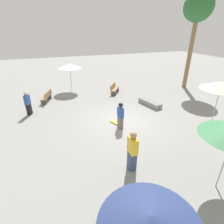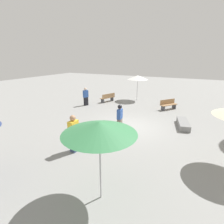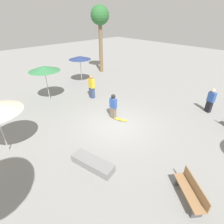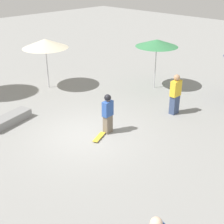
{
  "view_description": "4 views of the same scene",
  "coord_description": "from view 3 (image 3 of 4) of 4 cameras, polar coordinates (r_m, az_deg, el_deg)",
  "views": [
    {
      "loc": [
        -9.11,
        4.05,
        5.41
      ],
      "look_at": [
        -0.5,
        0.87,
        1.0
      ],
      "focal_mm": 28.0,
      "sensor_mm": 36.0,
      "label": 1
    },
    {
      "loc": [
        -9.92,
        -3.68,
        4.34
      ],
      "look_at": [
        -1.27,
        0.69,
        1.27
      ],
      "focal_mm": 28.0,
      "sensor_mm": 36.0,
      "label": 2
    },
    {
      "loc": [
        6.15,
        -6.17,
        5.91
      ],
      "look_at": [
        -0.47,
        0.06,
        0.67
      ],
      "focal_mm": 28.0,
      "sensor_mm": 36.0,
      "label": 3
    },
    {
      "loc": [
        6.9,
        8.15,
        6.03
      ],
      "look_at": [
        -1.29,
        0.13,
        0.61
      ],
      "focal_mm": 50.0,
      "sensor_mm": 36.0,
      "label": 4
    }
  ],
  "objects": [
    {
      "name": "bench_near",
      "position": [
        7.28,
        24.28,
        -22.57
      ],
      "size": [
        1.54,
        1.31,
        0.85
      ],
      "rotation": [
        0.0,
        0.0,
        2.5
      ],
      "color": "#47474C",
      "rests_on": "ground_plane"
    },
    {
      "name": "bystander_watching",
      "position": [
        13.6,
        -6.66,
        8.18
      ],
      "size": [
        0.5,
        0.29,
        1.82
      ],
      "rotation": [
        0.0,
        0.0,
        3.12
      ],
      "color": "#38476B",
      "rests_on": "ground_plane"
    },
    {
      "name": "bystander_far",
      "position": [
        13.2,
        29.48,
        3.26
      ],
      "size": [
        0.51,
        0.39,
        1.66
      ],
      "rotation": [
        0.0,
        0.0,
        5.95
      ],
      "color": "black",
      "rests_on": "ground_plane"
    },
    {
      "name": "concrete_ledge",
      "position": [
        7.96,
        -6.35,
        -16.31
      ],
      "size": [
        2.06,
        1.06,
        0.36
      ],
      "rotation": [
        0.0,
        0.0,
        0.23
      ],
      "color": "gray",
      "rests_on": "ground_plane"
    },
    {
      "name": "ground_plane",
      "position": [
        10.53,
        1.5,
        -4.19
      ],
      "size": [
        60.0,
        60.0,
        0.0
      ],
      "primitive_type": "plane",
      "color": "gray"
    },
    {
      "name": "skater_main",
      "position": [
        10.79,
        0.4,
        2.16
      ],
      "size": [
        0.45,
        0.27,
        1.62
      ],
      "rotation": [
        0.0,
        0.0,
        0.08
      ],
      "color": "#726656",
      "rests_on": "ground_plane"
    },
    {
      "name": "skateboard",
      "position": [
        10.91,
        2.84,
        -2.49
      ],
      "size": [
        0.82,
        0.49,
        0.07
      ],
      "rotation": [
        0.0,
        0.0,
        0.39
      ],
      "color": "gold",
      "rests_on": "ground_plane"
    },
    {
      "name": "shade_umbrella_green",
      "position": [
        13.56,
        -21.31,
        13.11
      ],
      "size": [
        2.19,
        2.19,
        2.61
      ],
      "color": "#B7B7BC",
      "rests_on": "ground_plane"
    },
    {
      "name": "shade_umbrella_navy",
      "position": [
        16.69,
        -10.46,
        17.02
      ],
      "size": [
        2.0,
        2.0,
        2.45
      ],
      "color": "#B7B7BC",
      "rests_on": "ground_plane"
    },
    {
      "name": "palm_tree_right",
      "position": [
        19.49,
        -3.95,
        28.05
      ],
      "size": [
        1.82,
        1.82,
        6.52
      ],
      "color": "brown",
      "rests_on": "ground_plane"
    }
  ]
}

